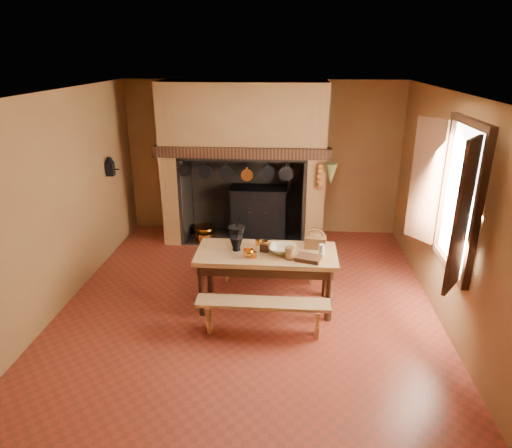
{
  "coord_description": "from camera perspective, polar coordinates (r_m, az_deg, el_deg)",
  "views": [
    {
      "loc": [
        0.53,
        -5.52,
        3.26
      ],
      "look_at": [
        0.07,
        0.3,
        1.04
      ],
      "focal_mm": 32.0,
      "sensor_mm": 36.0,
      "label": 1
    }
  ],
  "objects": [
    {
      "name": "floor",
      "position": [
        6.43,
        -0.84,
        -9.62
      ],
      "size": [
        5.5,
        5.5,
        0.0
      ],
      "primitive_type": "plane",
      "color": "maroon",
      "rests_on": "ground"
    },
    {
      "name": "ceiling",
      "position": [
        5.56,
        -1.0,
        16.11
      ],
      "size": [
        5.5,
        5.5,
        0.0
      ],
      "primitive_type": "plane",
      "rotation": [
        3.14,
        0.0,
        0.0
      ],
      "color": "silver",
      "rests_on": "back_wall"
    },
    {
      "name": "back_wall",
      "position": [
        8.49,
        0.84,
        8.18
      ],
      "size": [
        5.0,
        0.02,
        2.8
      ],
      "primitive_type": "cube",
      "color": "olive",
      "rests_on": "floor"
    },
    {
      "name": "wall_left",
      "position": [
        6.56,
        -23.22,
        2.66
      ],
      "size": [
        0.02,
        5.5,
        2.8
      ],
      "primitive_type": "cube",
      "color": "olive",
      "rests_on": "floor"
    },
    {
      "name": "wall_right",
      "position": [
        6.15,
        22.98,
        1.53
      ],
      "size": [
        0.02,
        5.5,
        2.8
      ],
      "primitive_type": "cube",
      "color": "olive",
      "rests_on": "floor"
    },
    {
      "name": "wall_front",
      "position": [
        3.38,
        -5.41,
        -12.65
      ],
      "size": [
        5.0,
        0.02,
        2.8
      ],
      "primitive_type": "cube",
      "color": "olive",
      "rests_on": "floor"
    },
    {
      "name": "chimney_breast",
      "position": [
        8.0,
        -1.53,
        10.41
      ],
      "size": [
        2.95,
        0.96,
        2.8
      ],
      "color": "olive",
      "rests_on": "floor"
    },
    {
      "name": "iron_range",
      "position": [
        8.45,
        0.39,
        1.67
      ],
      "size": [
        1.12,
        0.55,
        1.6
      ],
      "color": "black",
      "rests_on": "floor"
    },
    {
      "name": "hearth_pans",
      "position": [
        8.51,
        -6.51,
        -1.15
      ],
      "size": [
        0.51,
        0.62,
        0.2
      ],
      "color": "orange",
      "rests_on": "floor"
    },
    {
      "name": "hanging_pans",
      "position": [
        7.62,
        -2.19,
        6.39
      ],
      "size": [
        1.92,
        0.29,
        0.27
      ],
      "color": "black",
      "rests_on": "chimney_breast"
    },
    {
      "name": "onion_string",
      "position": [
        7.57,
        7.97,
        5.87
      ],
      "size": [
        0.12,
        0.1,
        0.46
      ],
      "primitive_type": null,
      "color": "#A4531E",
      "rests_on": "chimney_breast"
    },
    {
      "name": "herb_bunch",
      "position": [
        7.57,
        9.36,
        6.19
      ],
      "size": [
        0.2,
        0.2,
        0.35
      ],
      "primitive_type": "cone",
      "rotation": [
        3.14,
        0.0,
        0.0
      ],
      "color": "brown",
      "rests_on": "chimney_breast"
    },
    {
      "name": "window",
      "position": [
        5.65,
        23.13,
        3.12
      ],
      "size": [
        0.39,
        1.75,
        1.76
      ],
      "color": "white",
      "rests_on": "wall_right"
    },
    {
      "name": "wall_coffee_mill",
      "position": [
        7.85,
        -17.8,
        7.02
      ],
      "size": [
        0.23,
        0.16,
        0.31
      ],
      "color": "black",
      "rests_on": "wall_left"
    },
    {
      "name": "work_table",
      "position": [
        6.03,
        1.3,
        -4.59
      ],
      "size": [
        1.84,
        0.82,
        0.8
      ],
      "color": "#AD844F",
      "rests_on": "floor"
    },
    {
      "name": "bench_front",
      "position": [
        5.58,
        0.86,
        -10.67
      ],
      "size": [
        1.61,
        0.28,
        0.45
      ],
      "color": "#AD844F",
      "rests_on": "floor"
    },
    {
      "name": "bench_back",
      "position": [
        6.79,
        1.61,
        -4.76
      ],
      "size": [
        1.55,
        0.27,
        0.44
      ],
      "color": "#AD844F",
      "rests_on": "floor"
    },
    {
      "name": "mortar_large",
      "position": [
        6.22,
        -2.43,
        -1.22
      ],
      "size": [
        0.23,
        0.23,
        0.39
      ],
      "rotation": [
        0.0,
        0.0,
        -0.3
      ],
      "color": "black",
      "rests_on": "work_table"
    },
    {
      "name": "mortar_small",
      "position": [
        5.99,
        -2.47,
        -2.4
      ],
      "size": [
        0.18,
        0.18,
        0.3
      ],
      "rotation": [
        0.0,
        0.0,
        -0.03
      ],
      "color": "black",
      "rests_on": "work_table"
    },
    {
      "name": "coffee_grinder",
      "position": [
        5.98,
        1.13,
        -2.8
      ],
      "size": [
        0.16,
        0.13,
        0.18
      ],
      "rotation": [
        0.0,
        0.0,
        -0.18
      ],
      "color": "#311A0F",
      "rests_on": "work_table"
    },
    {
      "name": "brass_mug_a",
      "position": [
        5.79,
        -0.24,
        -3.88
      ],
      "size": [
        0.08,
        0.08,
        0.08
      ],
      "primitive_type": "cylinder",
      "rotation": [
        0.0,
        0.0,
        0.03
      ],
      "color": "orange",
      "rests_on": "work_table"
    },
    {
      "name": "brass_mug_b",
      "position": [
        6.16,
        0.22,
        -2.32
      ],
      "size": [
        0.09,
        0.09,
        0.08
      ],
      "primitive_type": "cylinder",
      "rotation": [
        0.0,
        0.0,
        -0.25
      ],
      "color": "orange",
      "rests_on": "work_table"
    },
    {
      "name": "mixing_bowl",
      "position": [
        5.96,
        3.41,
        -3.18
      ],
      "size": [
        0.39,
        0.39,
        0.09
      ],
      "primitive_type": "imported",
      "rotation": [
        0.0,
        0.0,
        -0.12
      ],
      "color": "#C2BE95",
      "rests_on": "work_table"
    },
    {
      "name": "stoneware_crock",
      "position": [
        5.77,
        4.25,
        -3.65
      ],
      "size": [
        0.14,
        0.14,
        0.16
      ],
      "primitive_type": "cylinder",
      "rotation": [
        0.0,
        0.0,
        -0.09
      ],
      "color": "brown",
      "rests_on": "work_table"
    },
    {
      "name": "glass_jar",
      "position": [
        5.92,
        8.22,
        -3.21
      ],
      "size": [
        0.09,
        0.09,
        0.14
      ],
      "primitive_type": "cylinder",
      "rotation": [
        0.0,
        0.0,
        0.09
      ],
      "color": "beige",
      "rests_on": "work_table"
    },
    {
      "name": "wicker_basket",
      "position": [
        6.13,
        7.42,
        -2.15
      ],
      "size": [
        0.3,
        0.23,
        0.27
      ],
      "rotation": [
        0.0,
        0.0,
        -0.11
      ],
      "color": "#4F2E17",
      "rests_on": "work_table"
    },
    {
      "name": "wooden_tray",
      "position": [
        5.77,
        6.61,
        -4.28
      ],
      "size": [
        0.36,
        0.3,
        0.05
      ],
      "primitive_type": "cube",
      "rotation": [
        0.0,
        0.0,
        -0.3
      ],
      "color": "#311A0F",
      "rests_on": "work_table"
    },
    {
      "name": "brass_cup",
      "position": [
        5.81,
        -0.92,
        -3.66
      ],
      "size": [
        0.16,
        0.16,
        0.11
      ],
      "primitive_type": "imported",
      "rotation": [
        0.0,
        0.0,
        -0.21
      ],
      "color": "orange",
      "rests_on": "work_table"
    }
  ]
}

